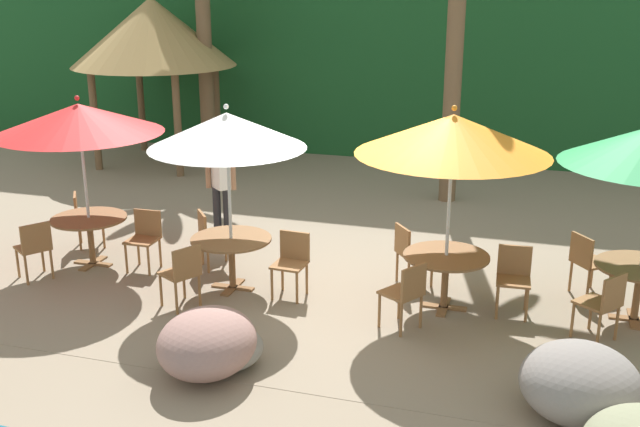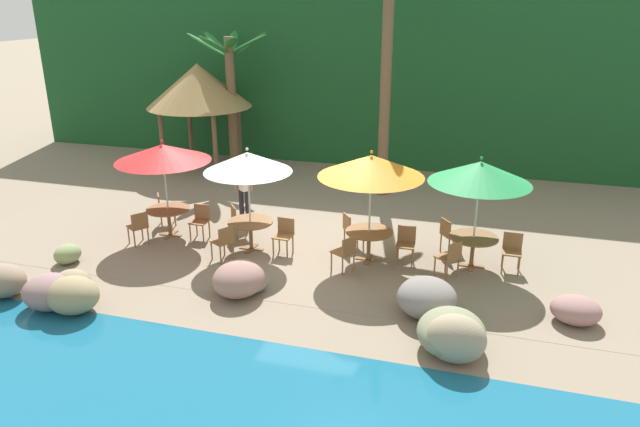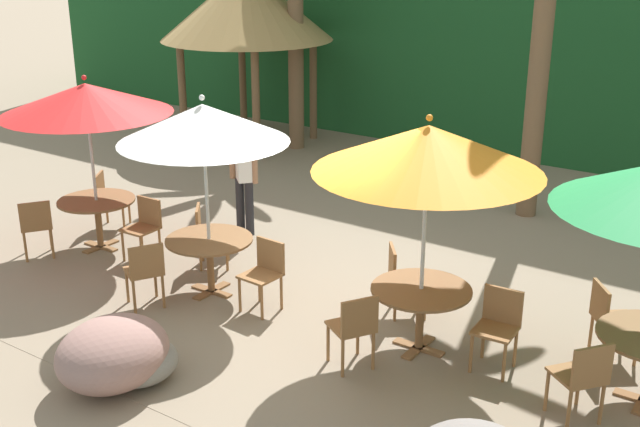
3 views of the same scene
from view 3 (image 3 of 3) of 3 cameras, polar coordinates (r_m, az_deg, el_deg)
The scene contains 23 objects.
ground_plane at distance 9.66m, azimuth 0.49°, elevation -7.36°, with size 120.00×120.00×0.00m, color gray.
terrace_deck at distance 9.66m, azimuth 0.49°, elevation -7.34°, with size 18.00×5.20×0.01m.
foliage_backdrop at distance 16.90m, azimuth 18.37°, elevation 14.03°, with size 28.00×2.40×6.00m.
rock_seawall at distance 8.17m, azimuth -19.33°, elevation -11.37°, with size 13.57×3.26×0.83m.
umbrella_red at distance 11.47m, azimuth -16.43°, elevation 7.90°, with size 2.36×2.36×2.53m.
dining_table_red at distance 11.88m, azimuth -15.70°, elevation 0.39°, with size 1.10×1.10×0.74m.
chair_red_seaward at distance 11.37m, azimuth -12.46°, elevation -0.74°, with size 0.43×0.44×0.87m.
chair_red_inland at distance 12.70m, azimuth -14.99°, elevation 1.23°, with size 0.59×0.59×0.87m.
chair_red_left at distance 11.78m, azimuth -19.69°, elevation -0.73°, with size 0.59×0.59×0.87m.
umbrella_white at distance 9.62m, azimuth -8.38°, elevation 6.41°, with size 2.08×2.08×2.56m.
dining_table_white at distance 10.11m, azimuth -7.93°, elevation -2.46°, with size 1.10×1.10×0.74m.
chair_white_seaward at distance 9.66m, azimuth -3.97°, elevation -4.04°, with size 0.44×0.45×0.87m.
chair_white_inland at distance 10.94m, azimuth -8.12°, elevation -1.28°, with size 0.60×0.59×0.87m.
chair_white_left at distance 9.86m, azimuth -12.42°, elevation -3.97°, with size 0.58×0.58×0.87m.
umbrella_orange at distance 8.16m, azimuth 7.75°, elevation 4.61°, with size 2.39×2.39×2.66m.
dining_table_orange at distance 8.75m, azimuth 7.24°, elevation -6.09°, with size 1.10×1.10×0.74m.
chair_orange_seaward at distance 8.60m, azimuth 12.67°, elevation -7.65°, with size 0.44×0.45×0.87m.
chair_orange_inland at distance 9.53m, azimuth 5.84°, elevation -4.44°, with size 0.59×0.59×0.87m.
chair_orange_left at distance 8.34m, azimuth 2.50°, elevation -8.06°, with size 0.58×0.58×0.87m.
chair_green_inland at distance 9.08m, azimuth 19.97°, elevation -6.92°, with size 0.59×0.59×0.87m.
chair_green_left at distance 7.88m, azimuth 18.35°, elevation -10.97°, with size 0.59×0.59×0.87m.
palapa_hut at distance 17.11m, azimuth -5.32°, elevation 14.69°, with size 3.63×3.63×3.67m.
waiter_in_white at distance 11.91m, azimuth -5.50°, elevation 2.99°, with size 0.52×0.37×1.70m.
Camera 3 is at (4.79, -7.14, 4.41)m, focal length 44.63 mm.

